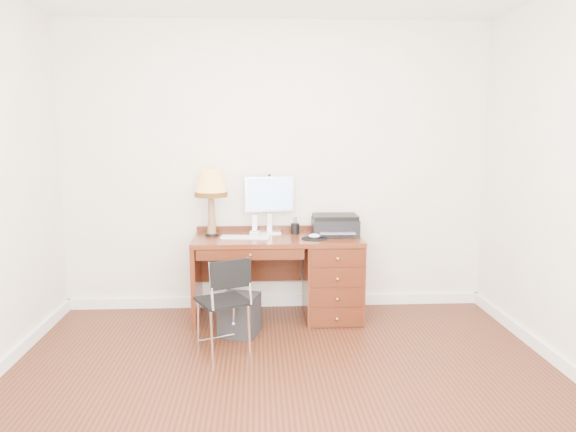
{
  "coord_description": "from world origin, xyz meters",
  "views": [
    {
      "loc": [
        -0.17,
        -3.55,
        1.7
      ],
      "look_at": [
        0.08,
        1.2,
        0.97
      ],
      "focal_mm": 35.0,
      "sensor_mm": 36.0,
      "label": 1
    }
  ],
  "objects": [
    {
      "name": "mouse_pad",
      "position": [
        0.32,
        1.29,
        0.76
      ],
      "size": [
        0.23,
        0.23,
        0.05
      ],
      "color": "black",
      "rests_on": "desk"
    },
    {
      "name": "desk",
      "position": [
        0.32,
        1.4,
        0.41
      ],
      "size": [
        1.5,
        0.67,
        0.75
      ],
      "color": "#612614",
      "rests_on": "ground"
    },
    {
      "name": "pen_cup",
      "position": [
        0.17,
        1.55,
        0.8
      ],
      "size": [
        0.08,
        0.08,
        0.1
      ],
      "primitive_type": "cylinder",
      "color": "black",
      "rests_on": "desk"
    },
    {
      "name": "ground",
      "position": [
        0.0,
        0.0,
        0.0
      ],
      "size": [
        4.0,
        4.0,
        0.0
      ],
      "primitive_type": "plane",
      "color": "#38180C",
      "rests_on": "ground"
    },
    {
      "name": "printer",
      "position": [
        0.53,
        1.49,
        0.84
      ],
      "size": [
        0.42,
        0.33,
        0.18
      ],
      "rotation": [
        0.0,
        0.0,
        -0.01
      ],
      "color": "black",
      "rests_on": "desk"
    },
    {
      "name": "monitor",
      "position": [
        -0.06,
        1.64,
        1.08
      ],
      "size": [
        0.46,
        0.17,
        0.52
      ],
      "rotation": [
        0.0,
        0.0,
        0.12
      ],
      "color": "silver",
      "rests_on": "desk"
    },
    {
      "name": "chair",
      "position": [
        -0.45,
        0.58,
        0.46
      ],
      "size": [
        0.47,
        0.48,
        0.76
      ],
      "rotation": [
        0.0,
        0.0,
        0.44
      ],
      "color": "black",
      "rests_on": "ground"
    },
    {
      "name": "keyboard",
      "position": [
        -0.29,
        1.37,
        0.76
      ],
      "size": [
        0.44,
        0.17,
        0.02
      ],
      "primitive_type": "cube",
      "rotation": [
        0.0,
        0.0,
        -0.11
      ],
      "color": "white",
      "rests_on": "desk"
    },
    {
      "name": "equipment_box",
      "position": [
        -0.33,
        0.98,
        0.17
      ],
      "size": [
        0.37,
        0.37,
        0.34
      ],
      "primitive_type": "cube",
      "rotation": [
        0.0,
        0.0,
        -0.3
      ],
      "color": "black",
      "rests_on": "ground"
    },
    {
      "name": "phone",
      "position": [
        -0.2,
        1.49,
        0.8
      ],
      "size": [
        0.09,
        0.09,
        0.18
      ],
      "rotation": [
        0.0,
        0.0,
        -0.11
      ],
      "color": "white",
      "rests_on": "desk"
    },
    {
      "name": "room_shell",
      "position": [
        0.0,
        0.63,
        0.05
      ],
      "size": [
        4.0,
        4.0,
        4.0
      ],
      "color": "white",
      "rests_on": "ground"
    },
    {
      "name": "leg_lamp",
      "position": [
        -0.59,
        1.49,
        1.19
      ],
      "size": [
        0.3,
        0.3,
        0.6
      ],
      "color": "black",
      "rests_on": "desk"
    }
  ]
}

